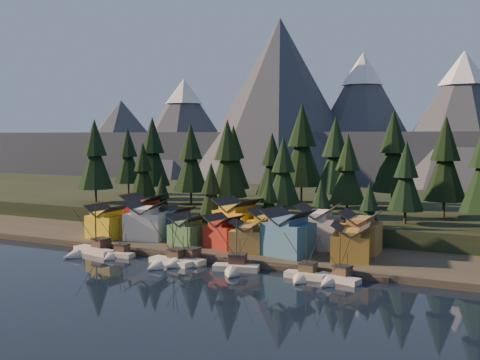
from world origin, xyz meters
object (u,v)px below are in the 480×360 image
at_px(boat_0, 89,245).
at_px(house_front_1, 146,219).
at_px(boat_2, 167,256).
at_px(boat_6, 336,272).
at_px(house_front_0, 107,221).
at_px(house_back_1, 177,221).
at_px(boat_4, 235,261).
at_px(house_back_0, 144,213).
at_px(boat_3, 183,253).
at_px(boat_5, 304,268).
at_px(boat_1, 116,249).

height_order(boat_0, house_front_1, house_front_1).
height_order(boat_2, boat_6, boat_2).
distance_m(house_front_0, house_back_1, 18.29).
xyz_separation_m(boat_4, house_back_1, (-27.09, 21.35, 3.36)).
relative_size(boat_2, house_back_0, 1.13).
bearing_deg(boat_3, house_front_1, 154.77).
bearing_deg(boat_6, house_back_0, 176.06).
bearing_deg(house_back_1, boat_0, -109.16).
distance_m(boat_4, boat_6, 21.05).
height_order(boat_5, house_back_1, boat_5).
xyz_separation_m(boat_3, boat_6, (34.33, -0.43, -0.31)).
bearing_deg(boat_3, house_back_1, 135.52).
bearing_deg(house_front_1, boat_3, -48.28).
relative_size(boat_0, boat_4, 1.09).
bearing_deg(house_front_0, boat_1, -39.87).
xyz_separation_m(boat_2, house_back_1, (-11.26, 22.44, 3.59)).
xyz_separation_m(boat_6, house_front_1, (-53.80, 14.67, 4.66)).
xyz_separation_m(boat_1, house_front_1, (-1.84, 14.98, 4.74)).
xyz_separation_m(boat_0, house_back_0, (-0.11, 22.59, 4.73)).
bearing_deg(boat_5, house_back_1, 156.24).
xyz_separation_m(boat_6, house_back_1, (-48.12, 20.45, 3.66)).
xyz_separation_m(boat_6, house_back_0, (-59.77, 21.93, 4.96)).
relative_size(boat_0, boat_2, 1.11).
height_order(boat_4, house_back_1, boat_4).
distance_m(boat_1, boat_4, 30.94).
xyz_separation_m(boat_3, house_front_1, (-19.47, 14.24, 4.36)).
xyz_separation_m(boat_5, house_back_1, (-41.80, 20.76, 3.53)).
distance_m(boat_0, house_front_1, 17.00).
relative_size(boat_5, house_back_1, 1.31).
relative_size(boat_5, house_back_0, 1.04).
bearing_deg(house_back_1, house_front_0, -141.80).
xyz_separation_m(boat_1, boat_6, (51.96, 0.30, 0.08)).
bearing_deg(boat_2, boat_4, 13.53).
bearing_deg(boat_1, boat_3, 1.77).
distance_m(boat_2, house_back_1, 25.36).
xyz_separation_m(boat_0, boat_1, (7.70, 0.35, -0.31)).
height_order(boat_2, boat_3, boat_3).
bearing_deg(boat_6, house_back_1, 173.18).
bearing_deg(boat_4, house_front_0, 151.17).
bearing_deg(boat_3, boat_0, -166.57).
xyz_separation_m(boat_0, house_back_1, (11.54, 21.11, 3.43)).
distance_m(boat_3, boat_5, 28.03).
bearing_deg(boat_6, boat_4, -161.36).
height_order(boat_1, house_front_1, house_front_1).
xyz_separation_m(house_front_1, house_back_1, (5.68, 5.78, -1.00)).
bearing_deg(boat_0, house_back_1, 74.83).
xyz_separation_m(boat_2, house_front_1, (-16.94, 16.66, 4.59)).
xyz_separation_m(boat_5, house_front_0, (-57.84, 11.98, 3.84)).
height_order(boat_6, house_back_0, house_back_0).
relative_size(boat_1, house_front_1, 0.88).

